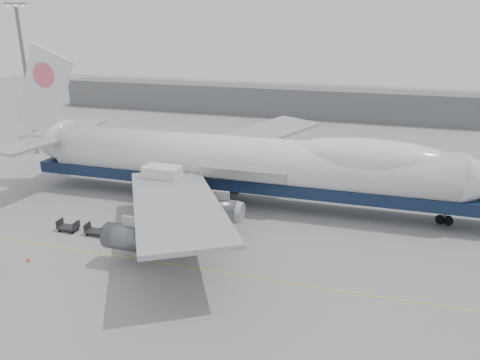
% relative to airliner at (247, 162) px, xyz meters
% --- Properties ---
extents(ground, '(260.00, 260.00, 0.00)m').
position_rel_airliner_xyz_m(ground, '(-0.64, -12.00, -5.62)').
color(ground, gray).
rests_on(ground, ground).
extents(apron_line, '(60.00, 0.15, 0.01)m').
position_rel_airliner_xyz_m(apron_line, '(-0.64, -18.00, -5.62)').
color(apron_line, gold).
rests_on(apron_line, ground).
extents(hangar, '(110.00, 8.00, 7.00)m').
position_rel_airliner_xyz_m(hangar, '(-10.64, 58.00, -2.12)').
color(hangar, slate).
rests_on(hangar, ground).
extents(floodlight_mast, '(2.40, 2.40, 25.43)m').
position_rel_airliner_xyz_m(floodlight_mast, '(-42.64, 12.00, 8.64)').
color(floodlight_mast, slate).
rests_on(floodlight_mast, ground).
extents(airliner, '(67.00, 55.30, 19.98)m').
position_rel_airliner_xyz_m(airliner, '(0.00, 0.00, 0.00)').
color(airliner, white).
rests_on(airliner, ground).
extents(catering_truck, '(4.93, 3.51, 6.07)m').
position_rel_airliner_xyz_m(catering_truck, '(-9.02, -6.14, -2.19)').
color(catering_truck, '#1A1D4E').
rests_on(catering_truck, ground).
extents(traffic_cone, '(0.34, 0.34, 0.50)m').
position_rel_airliner_xyz_m(traffic_cone, '(-16.81, -21.54, -5.39)').
color(traffic_cone, '#ED580C').
rests_on(traffic_cone, ground).
extents(dolly_0, '(2.30, 1.35, 1.30)m').
position_rel_airliner_xyz_m(dolly_0, '(-17.28, -14.25, -5.09)').
color(dolly_0, '#2D2D30').
rests_on(dolly_0, ground).
extents(dolly_1, '(2.30, 1.35, 1.30)m').
position_rel_airliner_xyz_m(dolly_1, '(-13.63, -14.25, -5.09)').
color(dolly_1, '#2D2D30').
rests_on(dolly_1, ground).
extents(dolly_2, '(2.30, 1.35, 1.30)m').
position_rel_airliner_xyz_m(dolly_2, '(-9.97, -14.25, -5.09)').
color(dolly_2, '#2D2D30').
rests_on(dolly_2, ground).
extents(dolly_3, '(2.30, 1.35, 1.30)m').
position_rel_airliner_xyz_m(dolly_3, '(-6.32, -14.25, -5.09)').
color(dolly_3, '#2D2D30').
rests_on(dolly_3, ground).
extents(dolly_4, '(2.30, 1.35, 1.30)m').
position_rel_airliner_xyz_m(dolly_4, '(-2.66, -14.25, -5.09)').
color(dolly_4, '#2D2D30').
rests_on(dolly_4, ground).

